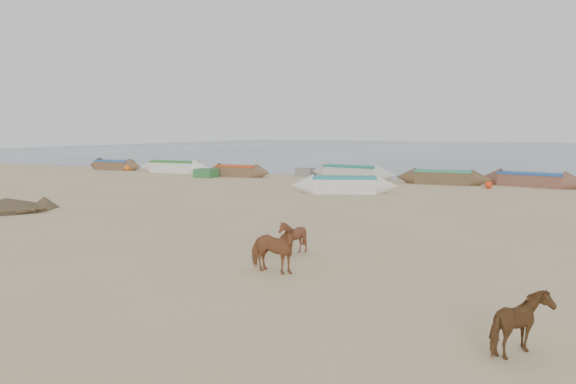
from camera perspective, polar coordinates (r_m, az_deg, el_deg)
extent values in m
plane|color=tan|center=(18.07, -5.75, -4.42)|extent=(140.00, 140.00, 0.00)
plane|color=slate|center=(97.47, 21.24, 4.00)|extent=(160.00, 160.00, 0.00)
imported|color=brown|center=(13.28, -1.61, -5.87)|extent=(1.37, 0.68, 1.13)
imported|color=#552C1A|center=(15.19, 0.50, -4.61)|extent=(1.16, 1.13, 0.97)
imported|color=brown|center=(9.28, 22.78, -12.36)|extent=(0.87, 1.00, 0.97)
cone|color=brown|center=(26.54, -26.69, -1.07)|extent=(4.14, 4.14, 0.49)
cube|color=#306B38|center=(39.94, -8.32, 1.92)|extent=(1.40, 1.20, 0.60)
sphere|color=red|center=(33.98, 19.71, 0.70)|extent=(0.44, 0.44, 0.44)
cube|color=slate|center=(40.77, 1.78, 2.05)|extent=(1.20, 1.10, 0.56)
sphere|color=orange|center=(47.56, -16.01, 2.38)|extent=(0.48, 0.48, 0.48)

